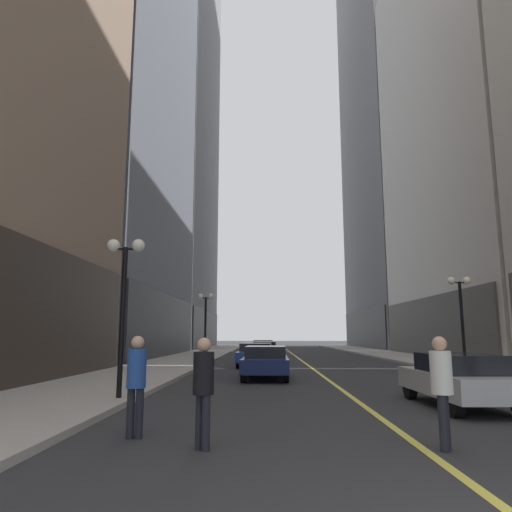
{
  "coord_description": "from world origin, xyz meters",
  "views": [
    {
      "loc": [
        -2.5,
        -3.42,
        1.8
      ],
      "look_at": [
        -3.11,
        25.5,
        6.67
      ],
      "focal_mm": 32.84,
      "sensor_mm": 36.0,
      "label": 1
    }
  ],
  "objects_px": {
    "pedestrian_in_white_shirt": "(442,383)",
    "pedestrian_in_black_coat": "(203,383)",
    "car_maroon": "(264,347)",
    "street_lamp_left_far": "(206,312)",
    "car_silver": "(459,378)",
    "street_lamp_right_mid": "(461,302)",
    "street_lamp_left_near": "(124,281)",
    "car_black": "(264,350)",
    "pedestrian_in_blue_hoodie": "(136,378)",
    "car_blue": "(256,354)",
    "car_navy": "(266,361)"
  },
  "relations": [
    {
      "from": "car_blue",
      "to": "street_lamp_left_near",
      "type": "bearing_deg",
      "value": -103.03
    },
    {
      "from": "car_maroon",
      "to": "street_lamp_right_mid",
      "type": "relative_size",
      "value": 1.06
    },
    {
      "from": "street_lamp_left_far",
      "to": "street_lamp_right_mid",
      "type": "height_order",
      "value": "same"
    },
    {
      "from": "pedestrian_in_blue_hoodie",
      "to": "pedestrian_in_black_coat",
      "type": "relative_size",
      "value": 1.02
    },
    {
      "from": "car_black",
      "to": "pedestrian_in_blue_hoodie",
      "type": "xyz_separation_m",
      "value": [
        -2.21,
        -25.08,
        0.32
      ]
    },
    {
      "from": "car_blue",
      "to": "street_lamp_left_near",
      "type": "relative_size",
      "value": 0.97
    },
    {
      "from": "pedestrian_in_blue_hoodie",
      "to": "car_navy",
      "type": "bearing_deg",
      "value": 78.57
    },
    {
      "from": "car_black",
      "to": "street_lamp_left_near",
      "type": "distance_m",
      "value": 21.39
    },
    {
      "from": "pedestrian_in_white_shirt",
      "to": "pedestrian_in_black_coat",
      "type": "relative_size",
      "value": 1.01
    },
    {
      "from": "car_black",
      "to": "street_lamp_left_near",
      "type": "relative_size",
      "value": 1.06
    },
    {
      "from": "pedestrian_in_black_coat",
      "to": "pedestrian_in_blue_hoodie",
      "type": "bearing_deg",
      "value": 148.76
    },
    {
      "from": "car_silver",
      "to": "street_lamp_right_mid",
      "type": "relative_size",
      "value": 0.97
    },
    {
      "from": "car_navy",
      "to": "car_maroon",
      "type": "height_order",
      "value": "same"
    },
    {
      "from": "car_silver",
      "to": "street_lamp_left_far",
      "type": "relative_size",
      "value": 0.97
    },
    {
      "from": "car_silver",
      "to": "street_lamp_right_mid",
      "type": "height_order",
      "value": "street_lamp_right_mid"
    },
    {
      "from": "car_silver",
      "to": "pedestrian_in_white_shirt",
      "type": "bearing_deg",
      "value": -114.63
    },
    {
      "from": "car_blue",
      "to": "pedestrian_in_white_shirt",
      "type": "xyz_separation_m",
      "value": [
        3.4,
        -19.3,
        0.32
      ]
    },
    {
      "from": "pedestrian_in_black_coat",
      "to": "pedestrian_in_white_shirt",
      "type": "bearing_deg",
      "value": 0.43
    },
    {
      "from": "car_blue",
      "to": "street_lamp_right_mid",
      "type": "bearing_deg",
      "value": -30.21
    },
    {
      "from": "car_black",
      "to": "pedestrian_in_blue_hoodie",
      "type": "relative_size",
      "value": 2.63
    },
    {
      "from": "car_maroon",
      "to": "street_lamp_left_near",
      "type": "xyz_separation_m",
      "value": [
        -3.68,
        -28.78,
        2.54
      ]
    },
    {
      "from": "car_silver",
      "to": "car_blue",
      "type": "distance_m",
      "value": 15.83
    },
    {
      "from": "car_silver",
      "to": "car_blue",
      "type": "bearing_deg",
      "value": 110.05
    },
    {
      "from": "street_lamp_right_mid",
      "to": "pedestrian_in_white_shirt",
      "type": "bearing_deg",
      "value": -113.81
    },
    {
      "from": "car_navy",
      "to": "pedestrian_in_white_shirt",
      "type": "bearing_deg",
      "value": -76.87
    },
    {
      "from": "car_blue",
      "to": "pedestrian_in_blue_hoodie",
      "type": "xyz_separation_m",
      "value": [
        -1.74,
        -18.54,
        0.32
      ]
    },
    {
      "from": "car_silver",
      "to": "car_black",
      "type": "xyz_separation_m",
      "value": [
        -4.96,
        21.41,
        0.0
      ]
    },
    {
      "from": "car_blue",
      "to": "street_lamp_left_far",
      "type": "distance_m",
      "value": 5.3
    },
    {
      "from": "car_blue",
      "to": "street_lamp_left_near",
      "type": "height_order",
      "value": "street_lamp_left_near"
    },
    {
      "from": "car_silver",
      "to": "pedestrian_in_blue_hoodie",
      "type": "distance_m",
      "value": 8.06
    },
    {
      "from": "car_navy",
      "to": "pedestrian_in_white_shirt",
      "type": "relative_size",
      "value": 2.59
    },
    {
      "from": "street_lamp_left_near",
      "to": "pedestrian_in_black_coat",
      "type": "bearing_deg",
      "value": -59.84
    },
    {
      "from": "street_lamp_left_far",
      "to": "street_lamp_right_mid",
      "type": "xyz_separation_m",
      "value": [
        12.8,
        -8.78,
        0.0
      ]
    },
    {
      "from": "pedestrian_in_white_shirt",
      "to": "car_black",
      "type": "bearing_deg",
      "value": 96.46
    },
    {
      "from": "car_navy",
      "to": "street_lamp_left_near",
      "type": "distance_m",
      "value": 8.57
    },
    {
      "from": "pedestrian_in_black_coat",
      "to": "car_navy",
      "type": "bearing_deg",
      "value": 85.34
    },
    {
      "from": "car_maroon",
      "to": "pedestrian_in_blue_hoodie",
      "type": "height_order",
      "value": "pedestrian_in_blue_hoodie"
    },
    {
      "from": "car_navy",
      "to": "pedestrian_in_black_coat",
      "type": "bearing_deg",
      "value": -94.66
    },
    {
      "from": "car_silver",
      "to": "street_lamp_left_near",
      "type": "relative_size",
      "value": 0.97
    },
    {
      "from": "car_blue",
      "to": "street_lamp_left_far",
      "type": "height_order",
      "value": "street_lamp_left_far"
    },
    {
      "from": "car_navy",
      "to": "street_lamp_left_near",
      "type": "height_order",
      "value": "street_lamp_left_near"
    },
    {
      "from": "car_maroon",
      "to": "street_lamp_right_mid",
      "type": "xyz_separation_m",
      "value": [
        9.12,
        -19.95,
        2.54
      ]
    },
    {
      "from": "car_maroon",
      "to": "pedestrian_in_blue_hoodie",
      "type": "relative_size",
      "value": 2.63
    },
    {
      "from": "car_black",
      "to": "street_lamp_right_mid",
      "type": "distance_m",
      "value": 15.27
    },
    {
      "from": "car_black",
      "to": "street_lamp_right_mid",
      "type": "bearing_deg",
      "value": -53.25
    },
    {
      "from": "pedestrian_in_white_shirt",
      "to": "pedestrian_in_black_coat",
      "type": "height_order",
      "value": "pedestrian_in_white_shirt"
    },
    {
      "from": "car_blue",
      "to": "car_black",
      "type": "height_order",
      "value": "same"
    },
    {
      "from": "car_silver",
      "to": "pedestrian_in_black_coat",
      "type": "relative_size",
      "value": 2.47
    },
    {
      "from": "street_lamp_left_near",
      "to": "car_maroon",
      "type": "bearing_deg",
      "value": 82.71
    },
    {
      "from": "car_maroon",
      "to": "street_lamp_left_far",
      "type": "distance_m",
      "value": 12.03
    }
  ]
}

